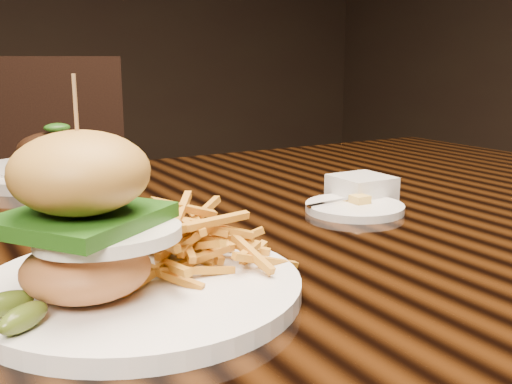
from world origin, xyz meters
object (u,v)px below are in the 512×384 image
far_dish (52,167)px  dining_table (202,277)px  chair_far (40,222)px  burger_plate (131,245)px

far_dish → dining_table: bearing=-74.1°
dining_table → chair_far: size_ratio=1.68×
dining_table → burger_plate: bearing=-127.8°
dining_table → chair_far: bearing=92.6°
dining_table → chair_far: 0.90m
burger_plate → far_dish: burger_plate is taller
dining_table → far_dish: far_dish is taller
far_dish → chair_far: size_ratio=0.30×
dining_table → far_dish: 0.39m
dining_table → burger_plate: burger_plate is taller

